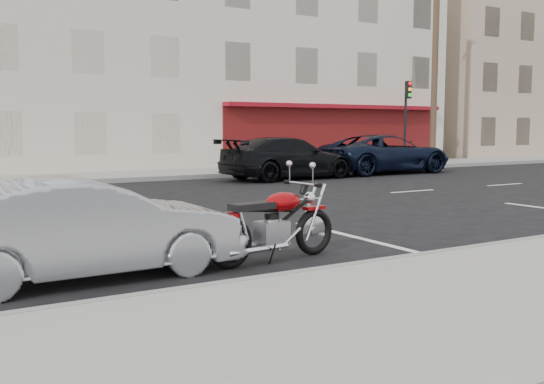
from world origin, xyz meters
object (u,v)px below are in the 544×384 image
Objects in this scene: fire_hydrant at (378,156)px; motorcycle at (315,221)px; suv_far at (385,154)px; utility_pole at (435,66)px; sedan_silver at (88,228)px; traffic_light at (407,112)px; car_far at (288,158)px.

fire_hydrant is 0.34× the size of motorcycle.
suv_far is at bearing -125.98° from fire_hydrant.
fire_hydrant is 19.51m from motorcycle.
utility_pole is at bearing -62.36° from suv_far.
suv_far is (14.52, 11.24, 0.16)m from sedan_silver.
traffic_light reaches higher than fire_hydrant.
utility_pole is 11.57m from car_far.
utility_pole is 5.48m from fire_hydrant.
traffic_light is at bearing -6.36° from fire_hydrant.
traffic_light reaches higher than sedan_silver.
traffic_light is 0.74× the size of car_far.
traffic_light is at bearing -172.39° from utility_pole.
suv_far is 4.90m from car_far.
car_far is at bearing -160.22° from traffic_light.
suv_far reaches higher than sedan_silver.
sedan_silver is at bearing -139.77° from fire_hydrant.
suv_far is (-5.47, -2.82, -3.97)m from utility_pole.
traffic_light is 0.69× the size of suv_far.
motorcycle is 0.41× the size of car_far.
utility_pole is at bearing 33.14° from motorcycle.
suv_far is 1.08× the size of car_far.
utility_pole reaches higher than car_far.
sedan_silver reaches higher than motorcycle.
traffic_light is 1.80× the size of motorcycle.
suv_far reaches higher than fire_hydrant.
suv_far reaches higher than motorcycle.
motorcycle is at bearing -133.19° from fire_hydrant.
suv_far is (11.38, 11.51, 0.29)m from motorcycle.
car_far reaches higher than fire_hydrant.
traffic_light is at bearing 36.20° from motorcycle.
sedan_silver is at bearing 167.81° from motorcycle.
sedan_silver reaches higher than fire_hydrant.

